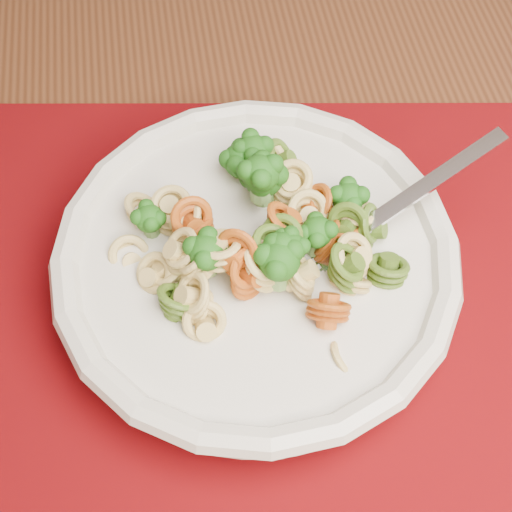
{
  "coord_description": "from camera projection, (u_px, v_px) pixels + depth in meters",
  "views": [
    {
      "loc": [
        -0.54,
        0.42,
        1.23
      ],
      "look_at": [
        -0.52,
        0.67,
        0.82
      ],
      "focal_mm": 50.0,
      "sensor_mm": 36.0,
      "label": 1
    }
  ],
  "objects": [
    {
      "name": "dining_table",
      "position": [
        249.0,
        244.0,
        0.65
      ],
      "size": [
        1.55,
        1.08,
        0.78
      ],
      "rotation": [
        0.0,
        0.0,
        0.09
      ],
      "color": "#522C17",
      "rests_on": "ground"
    },
    {
      "name": "placemat",
      "position": [
        275.0,
        303.0,
        0.5
      ],
      "size": [
        0.51,
        0.41,
        0.0
      ],
      "primitive_type": "cube",
      "rotation": [
        0.0,
        0.0,
        -0.06
      ],
      "color": "#600504",
      "rests_on": "dining_table"
    },
    {
      "name": "pasta_bowl",
      "position": [
        256.0,
        263.0,
        0.48
      ],
      "size": [
        0.27,
        0.27,
        0.05
      ],
      "color": "beige",
      "rests_on": "placemat"
    },
    {
      "name": "pasta_broccoli_heap",
      "position": [
        256.0,
        251.0,
        0.47
      ],
      "size": [
        0.23,
        0.23,
        0.06
      ],
      "primitive_type": null,
      "color": "#DAC06B",
      "rests_on": "pasta_bowl"
    },
    {
      "name": "fork",
      "position": [
        333.0,
        249.0,
        0.47
      ],
      "size": [
        0.18,
        0.1,
        0.08
      ],
      "primitive_type": null,
      "rotation": [
        0.0,
        -0.35,
        0.44
      ],
      "color": "silver",
      "rests_on": "pasta_bowl"
    }
  ]
}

